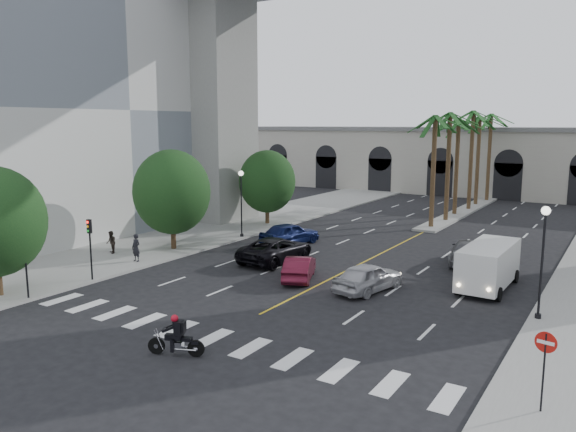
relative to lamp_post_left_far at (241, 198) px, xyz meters
The scene contains 27 objects.
ground 19.91m from the lamp_post_left_far, 54.53° to the right, with size 140.00×140.00×0.00m, color black.
sidewalk_left 4.88m from the lamp_post_left_far, 164.48° to the right, with size 8.00×100.00×0.15m, color gray.
median 24.97m from the lamp_post_left_far, 62.61° to the left, with size 2.00×24.00×0.20m, color gray.
building_left 17.60m from the lamp_post_left_far, 165.62° to the right, with size 16.50×32.50×20.60m.
pier_building 40.65m from the lamp_post_left_far, 73.71° to the left, with size 71.00×10.50×8.50m.
palm_a 17.56m from the lamp_post_left_far, 46.47° to the left, with size 3.20×3.20×10.30m.
palm_b 20.64m from the lamp_post_left_far, 54.29° to the left, with size 3.20×3.20×10.60m.
palm_c 23.62m from the lamp_post_left_far, 60.75° to the left, with size 3.20×3.20×10.10m.
palm_d 27.40m from the lamp_post_left_far, 64.30° to the left, with size 3.20×3.20×10.90m.
palm_e 30.78m from the lamp_post_left_far, 68.02° to the left, with size 3.20×3.20×10.40m.
palm_f 34.61m from the lamp_post_left_far, 70.07° to the left, with size 3.20×3.20×10.70m.
street_tree_mid 6.29m from the lamp_post_left_far, 104.93° to the right, with size 5.44×5.44×7.21m.
street_tree_far 6.25m from the lamp_post_left_far, 104.93° to the left, with size 5.04×5.04×6.68m.
lamp_post_left_far is the anchor object (origin of this frame).
lamp_post_right 24.16m from the lamp_post_left_far, 19.33° to the right, with size 0.40×0.40×5.35m.
traffic_signal_near 18.51m from the lamp_post_left_far, 89.69° to the right, with size 0.25×0.18×3.65m.
traffic_signal_far 14.52m from the lamp_post_left_far, 89.60° to the right, with size 0.25×0.18×3.65m.
motorcycle_rider 22.82m from the lamp_post_left_far, 59.81° to the right, with size 2.18×0.99×1.66m.
car_a 16.40m from the lamp_post_left_far, 28.60° to the right, with size 1.85×4.59×1.56m, color #B1B1B6.
car_b 12.83m from the lamp_post_left_far, 38.08° to the right, with size 1.48×4.24×1.40m, color #511021.
car_c 8.42m from the lamp_post_left_far, 37.34° to the right, with size 2.70×5.86×1.63m, color black.
car_d 17.56m from the lamp_post_left_far, ahead, with size 2.22×5.47×1.59m, color #5E5E63.
car_e 5.04m from the lamp_post_left_far, ahead, with size 2.00×4.97×1.69m, color #101B4E.
cargo_van 20.11m from the lamp_post_left_far, 11.26° to the right, with size 2.45×5.83×2.46m.
pedestrian_a 10.40m from the lamp_post_left_far, 95.48° to the right, with size 0.66×0.43×1.80m, color black.
pedestrian_b 10.55m from the lamp_post_left_far, 113.63° to the right, with size 0.75×0.59×1.55m, color black.
do_not_enter_sign 29.62m from the lamp_post_left_far, 35.24° to the right, with size 0.67×0.15×2.74m.
Camera 1 is at (14.65, -19.00, 9.00)m, focal length 35.00 mm.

